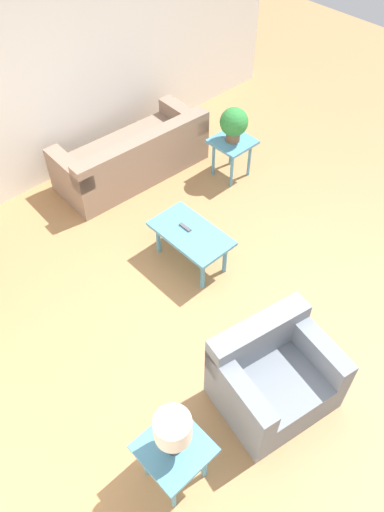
# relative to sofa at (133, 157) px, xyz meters

# --- Properties ---
(ground_plane) EXTENTS (14.00, 14.00, 0.00)m
(ground_plane) POSITION_rel_sofa_xyz_m (-2.32, 0.49, -0.28)
(ground_plane) COLOR #A87A4C
(wall_right) EXTENTS (0.12, 7.20, 2.70)m
(wall_right) POSITION_rel_sofa_xyz_m (0.74, 0.49, 1.07)
(wall_right) COLOR white
(wall_right) RESTS_ON ground_plane
(sofa) EXTENTS (0.91, 2.04, 0.72)m
(sofa) POSITION_rel_sofa_xyz_m (0.00, 0.00, 0.00)
(sofa) COLOR gray
(sofa) RESTS_ON ground_plane
(armchair) EXTENTS (0.96, 1.09, 0.82)m
(armchair) POSITION_rel_sofa_xyz_m (-3.36, 1.12, 0.05)
(armchair) COLOR slate
(armchair) RESTS_ON ground_plane
(coffee_table) EXTENTS (0.90, 0.51, 0.46)m
(coffee_table) POSITION_rel_sofa_xyz_m (-1.68, 0.52, 0.12)
(coffee_table) COLOR teal
(coffee_table) RESTS_ON ground_plane
(side_table_plant) EXTENTS (0.50, 0.50, 0.54)m
(side_table_plant) POSITION_rel_sofa_xyz_m (-0.89, -0.94, 0.17)
(side_table_plant) COLOR teal
(side_table_plant) RESTS_ON ground_plane
(side_table_lamp) EXTENTS (0.50, 0.50, 0.54)m
(side_table_lamp) POSITION_rel_sofa_xyz_m (-3.31, 2.22, 0.17)
(side_table_lamp) COLOR teal
(side_table_lamp) RESTS_ON ground_plane
(potted_plant) EXTENTS (0.36, 0.36, 0.45)m
(potted_plant) POSITION_rel_sofa_xyz_m (-0.89, -0.94, 0.52)
(potted_plant) COLOR brown
(potted_plant) RESTS_ON side_table_plant
(table_lamp) EXTENTS (0.27, 0.27, 0.46)m
(table_lamp) POSITION_rel_sofa_xyz_m (-3.31, 2.22, 0.57)
(table_lamp) COLOR #333333
(table_lamp) RESTS_ON side_table_lamp
(remote_control) EXTENTS (0.16, 0.04, 0.02)m
(remote_control) POSITION_rel_sofa_xyz_m (-1.59, 0.52, 0.19)
(remote_control) COLOR #4C4C51
(remote_control) RESTS_ON coffee_table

